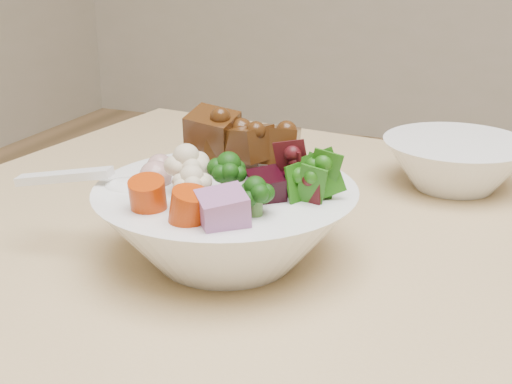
{
  "coord_description": "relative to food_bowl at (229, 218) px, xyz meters",
  "views": [
    {
      "loc": [
        -0.19,
        -0.35,
        0.97
      ],
      "look_at": [
        -0.41,
        0.21,
        0.75
      ],
      "focal_mm": 50.0,
      "sensor_mm": 36.0,
      "label": 1
    }
  ],
  "objects": [
    {
      "name": "food_bowl",
      "position": [
        0.0,
        0.0,
        0.0
      ],
      "size": [
        0.24,
        0.24,
        0.13
      ],
      "color": "white",
      "rests_on": "dining_table"
    },
    {
      "name": "soup_spoon",
      "position": [
        -0.1,
        -0.03,
        0.03
      ],
      "size": [
        0.14,
        0.05,
        0.03
      ],
      "rotation": [
        0.0,
        0.0,
        0.17
      ],
      "color": "white",
      "rests_on": "food_bowl"
    },
    {
      "name": "side_bowl",
      "position": [
        0.17,
        0.28,
        -0.01
      ],
      "size": [
        0.17,
        0.17,
        0.06
      ],
      "primitive_type": null,
      "color": "white",
      "rests_on": "dining_table"
    }
  ]
}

